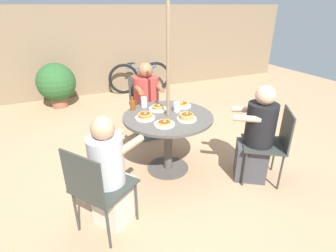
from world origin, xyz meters
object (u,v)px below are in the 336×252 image
(diner_north, at_px, (256,138))
(patio_chair_east, at_px, (144,101))
(patio_table, at_px, (168,126))
(patio_chair_south, at_px, (96,186))
(pancake_plate_c, at_px, (164,124))
(pancake_plate_d, at_px, (182,105))
(coffee_cup, at_px, (177,107))
(patio_chair_north, at_px, (272,141))
(diner_east, at_px, (147,104))
(bicycle, at_px, (140,77))
(potted_shrub, at_px, (56,83))
(diner_south, at_px, (110,176))
(pancake_plate_b, at_px, (187,117))
(syrup_bottle, at_px, (133,105))
(pancake_plate_a, at_px, (158,108))
(pancake_plate_e, at_px, (145,116))
(drinking_glass_a, at_px, (144,102))

(diner_north, height_order, patio_chair_east, diner_north)
(patio_table, relative_size, patio_chair_south, 1.20)
(pancake_plate_c, distance_m, pancake_plate_d, 0.61)
(coffee_cup, bearing_deg, patio_chair_south, -145.77)
(patio_chair_north, xyz_separation_m, patio_chair_east, (-0.88, 1.89, 0.00))
(diner_north, bearing_deg, diner_east, 59.42)
(coffee_cup, height_order, bicycle, coffee_cup)
(patio_table, relative_size, potted_shrub, 1.19)
(patio_table, xyz_separation_m, patio_chair_east, (0.12, 1.21, -0.08))
(diner_south, relative_size, pancake_plate_b, 4.86)
(pancake_plate_c, height_order, pancake_plate_d, pancake_plate_d)
(diner_east, relative_size, patio_chair_south, 1.31)
(diner_north, height_order, syrup_bottle, diner_north)
(patio_chair_north, distance_m, coffee_cup, 1.17)
(diner_east, height_order, pancake_plate_b, diner_east)
(pancake_plate_a, distance_m, pancake_plate_b, 0.46)
(pancake_plate_e, xyz_separation_m, coffee_cup, (0.43, 0.05, 0.03))
(patio_chair_south, xyz_separation_m, drinking_glass_a, (0.83, 1.09, 0.28))
(coffee_cup, height_order, drinking_glass_a, drinking_glass_a)
(pancake_plate_c, bearing_deg, coffee_cup, 45.59)
(bicycle, height_order, potted_shrub, potted_shrub)
(drinking_glass_a, bearing_deg, diner_east, 67.54)
(pancake_plate_e, bearing_deg, diner_north, -28.19)
(patio_chair_east, bearing_deg, diner_south, 67.53)
(pancake_plate_b, height_order, drinking_glass_a, drinking_glass_a)
(patio_chair_north, relative_size, patio_chair_south, 1.00)
(patio_chair_south, xyz_separation_m, diner_south, (0.14, 0.10, -0.00))
(potted_shrub, bearing_deg, patio_table, -69.36)
(pancake_plate_c, relative_size, pancake_plate_e, 1.00)
(diner_north, distance_m, pancake_plate_e, 1.31)
(syrup_bottle, distance_m, bicycle, 3.14)
(patio_table, height_order, diner_south, diner_south)
(diner_north, distance_m, syrup_bottle, 1.53)
(diner_north, distance_m, diner_east, 1.78)
(pancake_plate_b, distance_m, pancake_plate_c, 0.29)
(syrup_bottle, distance_m, drinking_glass_a, 0.17)
(diner_south, distance_m, pancake_plate_a, 1.18)
(patio_chair_east, height_order, pancake_plate_a, patio_chair_east)
(pancake_plate_c, xyz_separation_m, bicycle, (0.87, 3.50, -0.40))
(patio_chair_east, relative_size, potted_shrub, 0.99)
(pancake_plate_c, bearing_deg, drinking_glass_a, 91.54)
(diner_north, xyz_separation_m, pancake_plate_c, (-1.00, 0.35, 0.22))
(diner_east, bearing_deg, patio_chair_north, 123.34)
(patio_chair_east, bearing_deg, pancake_plate_a, 86.58)
(bicycle, bearing_deg, diner_south, -104.59)
(diner_north, xyz_separation_m, diner_south, (-1.70, -0.02, -0.02))
(pancake_plate_d, xyz_separation_m, pancake_plate_e, (-0.57, -0.18, 0.01))
(patio_chair_north, distance_m, pancake_plate_c, 1.25)
(syrup_bottle, bearing_deg, patio_chair_south, -122.28)
(pancake_plate_a, bearing_deg, pancake_plate_e, -140.04)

